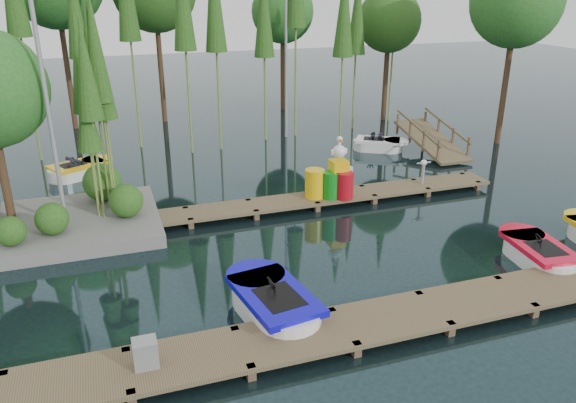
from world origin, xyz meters
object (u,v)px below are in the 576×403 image
object	(u,v)px
island	(22,125)
boat_blue	(273,304)
boat_red	(538,254)
boat_yellow_far	(79,170)
utility_cabinet	(145,353)
drum_cluster	(340,179)
yellow_barrel	(315,184)

from	to	relation	value
island	boat_blue	distance (m)	8.83
boat_red	boat_yellow_far	xyz separation A→B (m)	(-11.36, 11.21, 0.01)
boat_yellow_far	utility_cabinet	xyz separation A→B (m)	(1.23, -12.60, 0.31)
island	boat_red	size ratio (longest dim) A/B	2.49
boat_red	utility_cabinet	distance (m)	10.22
island	drum_cluster	distance (m)	9.54
island	yellow_barrel	distance (m)	8.77
island	utility_cabinet	world-z (taller)	island
boat_red	boat_yellow_far	distance (m)	15.96
yellow_barrel	drum_cluster	xyz separation A→B (m)	(0.81, -0.15, 0.12)
boat_yellow_far	yellow_barrel	bearing A→B (deg)	-45.37
boat_yellow_far	utility_cabinet	size ratio (longest dim) A/B	5.04
boat_red	island	bearing A→B (deg)	159.71
boat_yellow_far	drum_cluster	xyz separation A→B (m)	(8.11, -5.75, 0.62)
boat_red	boat_yellow_far	bearing A→B (deg)	142.29
island	boat_blue	xyz separation A→B (m)	(5.17, -6.55, -2.89)
drum_cluster	boat_blue	bearing A→B (deg)	-125.74
boat_blue	drum_cluster	xyz separation A→B (m)	(4.03, 5.60, 0.60)
yellow_barrel	drum_cluster	distance (m)	0.83
island	boat_yellow_far	distance (m)	5.73
boat_blue	utility_cabinet	size ratio (longest dim) A/B	5.88
boat_red	drum_cluster	xyz separation A→B (m)	(-3.25, 5.46, 0.64)
boat_blue	utility_cabinet	xyz separation A→B (m)	(-2.84, -1.24, 0.28)
boat_red	drum_cluster	size ratio (longest dim) A/B	1.35
boat_red	utility_cabinet	size ratio (longest dim) A/B	4.99
boat_yellow_far	drum_cluster	size ratio (longest dim) A/B	1.36
drum_cluster	boat_yellow_far	bearing A→B (deg)	144.66
boat_blue	yellow_barrel	size ratio (longest dim) A/B	3.39
boat_yellow_far	utility_cabinet	bearing A→B (deg)	-92.29
boat_red	utility_cabinet	world-z (taller)	utility_cabinet
yellow_barrel	drum_cluster	bearing A→B (deg)	-10.72
yellow_barrel	island	bearing A→B (deg)	174.62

